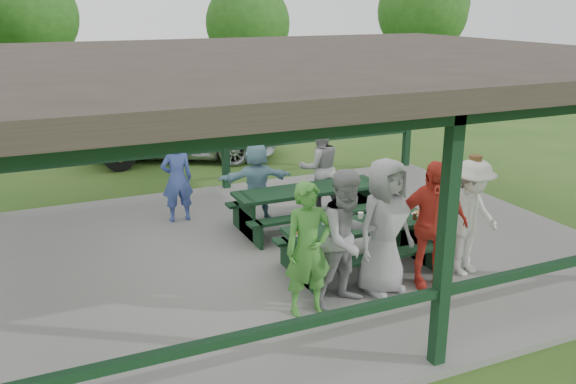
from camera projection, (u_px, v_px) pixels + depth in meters
name	position (u px, v px, depth m)	size (l,w,h in m)	color
ground	(298.00, 252.00, 10.42)	(90.00, 90.00, 0.00)	#2A531A
concrete_slab	(298.00, 249.00, 10.41)	(10.00, 8.00, 0.10)	slate
pavilion_structure	(299.00, 64.00, 9.47)	(10.60, 8.60, 3.24)	black
picnic_table_near	(360.00, 241.00, 9.40)	(2.41, 1.39, 0.75)	black
picnic_table_far	(308.00, 202.00, 11.17)	(2.77, 1.39, 0.75)	black
table_setting	(361.00, 221.00, 9.33)	(2.34, 0.45, 0.10)	white
contestant_green	(308.00, 249.00, 7.95)	(0.66, 0.44, 1.82)	#438D33
contestant_grey_left	(348.00, 238.00, 8.18)	(0.93, 0.73, 1.92)	gray
contestant_grey_mid	(385.00, 227.00, 8.52)	(0.96, 0.63, 1.97)	gray
contestant_red	(430.00, 224.00, 8.74)	(1.10, 0.46, 1.88)	red
contestant_white_fedora	(470.00, 217.00, 9.14)	(1.26, 0.86, 1.86)	silver
spectator_lblue	(257.00, 181.00, 11.46)	(1.41, 0.45, 1.53)	#7DAFC2
spectator_blue	(177.00, 179.00, 11.40)	(0.60, 0.39, 1.64)	#3C519D
spectator_grey	(320.00, 168.00, 11.97)	(0.85, 0.66, 1.75)	#949597
pickup_truck	(185.00, 130.00, 16.72)	(2.39, 5.19, 1.44)	silver
farm_trailer	(145.00, 133.00, 16.33)	(4.24, 2.17, 1.47)	#1C399B
tree_left	(31.00, 17.00, 22.01)	(3.36, 3.36, 5.25)	#312113
tree_mid	(248.00, 24.00, 22.61)	(3.12, 3.12, 4.88)	#312113
tree_right	(423.00, 11.00, 23.94)	(3.52, 3.52, 5.50)	#312113
tree_far_right	(426.00, 4.00, 26.75)	(3.78, 3.78, 5.91)	#312113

